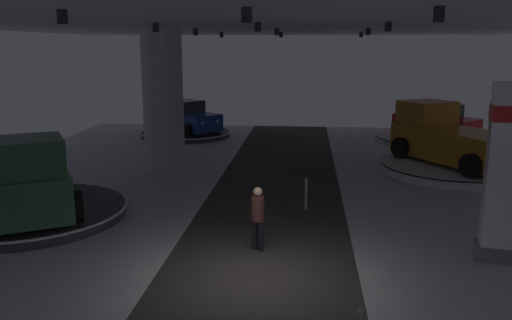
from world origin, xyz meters
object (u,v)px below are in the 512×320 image
Objects in this scene: display_car_deep_right at (436,122)px; display_platform_far_right at (454,168)px; display_platform_mid_left at (27,212)px; display_car_deep_left at (185,118)px; display_platform_deep_left at (186,134)px; display_platform_deep_right at (435,138)px; column_left at (163,101)px; brand_sign_pylon at (512,171)px; visitor_walking_near at (258,214)px; pickup_truck_mid_left at (24,179)px; pickup_truck_far_right at (450,139)px.

display_platform_far_right is at bearing -97.15° from display_car_deep_right.
display_car_deep_right is 20.45m from display_platform_mid_left.
display_car_deep_left is 0.77× the size of display_platform_mid_left.
display_platform_deep_left is (-13.32, 0.13, -0.85)m from display_car_deep_right.
display_platform_far_right is (-0.88, -7.25, 0.06)m from display_platform_deep_right.
display_car_deep_right reaches higher than display_platform_deep_right.
display_car_deep_right is at bearing 32.09° from column_left.
display_car_deep_left is (-13.32, 0.13, 0.90)m from display_platform_deep_right.
visitor_walking_near is at bearing 179.49° from brand_sign_pylon.
pickup_truck_mid_left reaches higher than display_platform_deep_left.
display_platform_far_right is at bearing -59.38° from pickup_truck_far_right.
pickup_truck_mid_left is (-13.48, -7.50, -0.04)m from pickup_truck_far_right.
display_car_deep_left is (-11.26, 16.19, -1.09)m from brand_sign_pylon.
display_car_deep_right is 0.87× the size of display_platform_deep_left.
display_platform_deep_right is at bearing 44.01° from display_platform_mid_left.
column_left is 3.46× the size of visitor_walking_near.
display_platform_deep_left is at bearing 149.32° from display_platform_far_right.
brand_sign_pylon is 2.58× the size of visitor_walking_near.
pickup_truck_far_right reaches higher than visitor_walking_near.
column_left is 13.21m from brand_sign_pylon.
display_car_deep_left reaches higher than display_platform_far_right.
pickup_truck_far_right reaches higher than pickup_truck_mid_left.
pickup_truck_mid_left reaches higher than display_car_deep_right.
display_platform_deep_right is 17.83m from visitor_walking_near.
brand_sign_pylon reaches higher than display_platform_mid_left.
pickup_truck_mid_left reaches higher than visitor_walking_near.
pickup_truck_mid_left is (0.17, -0.28, 1.07)m from display_platform_mid_left.
column_left is at bearing -82.85° from display_car_deep_left.
display_car_deep_right is 0.76× the size of pickup_truck_mid_left.
brand_sign_pylon is 9.18m from pickup_truck_far_right.
column_left reaches higher than display_platform_deep_right.
display_platform_mid_left is at bearing -110.22° from column_left.
column_left is 11.40m from pickup_truck_far_right.
brand_sign_pylon is 0.84× the size of display_platform_deep_left.
display_platform_deep_left reaches higher than display_platform_deep_right.
pickup_truck_mid_left reaches higher than display_platform_deep_right.
display_car_deep_left is 14.48m from display_platform_far_right.
display_platform_far_right is 1.01× the size of pickup_truck_mid_left.
display_platform_far_right is 15.46m from display_platform_mid_left.
display_car_deep_right is (2.08, 16.04, -1.12)m from brand_sign_pylon.
display_car_deep_left reaches higher than display_platform_deep_right.
column_left is 11.74m from display_platform_far_right.
pickup_truck_far_right is (1.01, 9.08, -0.84)m from brand_sign_pylon.
visitor_walking_near is at bearing -14.73° from display_platform_mid_left.
display_platform_mid_left is 3.57× the size of visitor_walking_near.
visitor_walking_near is (6.71, -1.53, -0.34)m from pickup_truck_mid_left.
display_platform_deep_right is 0.87m from display_car_deep_right.
visitor_walking_near is at bearing -126.86° from pickup_truck_far_right.
column_left is 9.57m from visitor_walking_near.
pickup_truck_mid_left is at bearing -59.01° from display_platform_mid_left.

